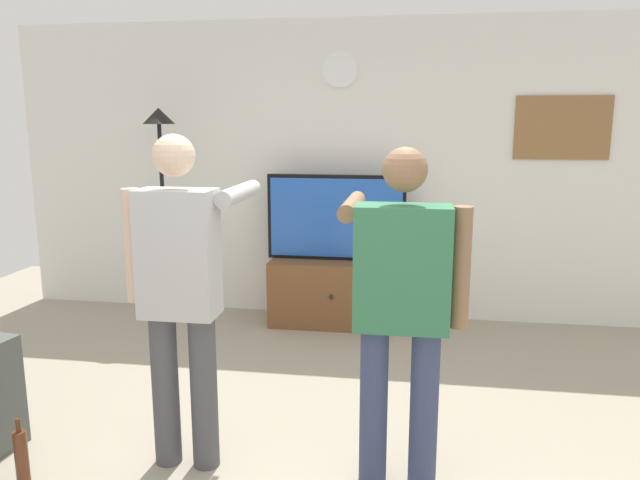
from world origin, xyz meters
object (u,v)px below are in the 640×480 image
(framed_picture, at_px, (562,128))
(beverage_bottle, at_px, (22,458))
(person_standing_nearer_couch, at_px, (401,299))
(wall_clock, at_px, (340,69))
(person_standing_nearer_lamp, at_px, (181,285))
(tv_stand, at_px, (335,292))
(floor_lamp, at_px, (161,171))
(television, at_px, (336,218))

(framed_picture, distance_m, beverage_bottle, 4.63)
(person_standing_nearer_couch, bearing_deg, framed_picture, 64.35)
(framed_picture, bearing_deg, wall_clock, -179.85)
(person_standing_nearer_lamp, bearing_deg, tv_stand, 78.36)
(floor_lamp, bearing_deg, framed_picture, 6.24)
(tv_stand, bearing_deg, person_standing_nearer_couch, -75.15)
(tv_stand, height_order, floor_lamp, floor_lamp)
(floor_lamp, xyz_separation_m, person_standing_nearer_couch, (2.18, -2.29, -0.41))
(floor_lamp, bearing_deg, person_standing_nearer_couch, -46.37)
(wall_clock, distance_m, floor_lamp, 1.83)
(person_standing_nearer_couch, bearing_deg, television, 104.58)
(framed_picture, bearing_deg, tv_stand, -171.23)
(person_standing_nearer_lamp, distance_m, person_standing_nearer_couch, 1.12)
(framed_picture, bearing_deg, beverage_bottle, -136.30)
(framed_picture, relative_size, person_standing_nearer_lamp, 0.45)
(framed_picture, bearing_deg, television, -172.59)
(television, bearing_deg, wall_clock, 90.00)
(framed_picture, xyz_separation_m, beverage_bottle, (-3.14, -3.00, -1.60))
(television, distance_m, framed_picture, 2.08)
(television, bearing_deg, tv_stand, -90.00)
(wall_clock, relative_size, framed_picture, 0.40)
(person_standing_nearer_couch, xyz_separation_m, beverage_bottle, (-1.86, -0.33, -0.81))
(tv_stand, distance_m, framed_picture, 2.42)
(person_standing_nearer_lamp, bearing_deg, beverage_bottle, -155.49)
(television, relative_size, beverage_bottle, 3.36)
(television, bearing_deg, floor_lamp, -175.21)
(tv_stand, bearing_deg, person_standing_nearer_lamp, -101.64)
(television, height_order, wall_clock, wall_clock)
(tv_stand, bearing_deg, floor_lamp, -176.91)
(person_standing_nearer_lamp, xyz_separation_m, person_standing_nearer_couch, (1.12, -0.01, -0.02))
(person_standing_nearer_lamp, height_order, person_standing_nearer_couch, person_standing_nearer_lamp)
(floor_lamp, bearing_deg, television, 4.79)
(beverage_bottle, bearing_deg, person_standing_nearer_couch, 10.14)
(person_standing_nearer_lamp, bearing_deg, person_standing_nearer_couch, -0.31)
(person_standing_nearer_lamp, relative_size, beverage_bottle, 4.80)
(floor_lamp, bearing_deg, person_standing_nearer_lamp, -64.99)
(tv_stand, xyz_separation_m, television, (0.00, 0.05, 0.67))
(framed_picture, bearing_deg, person_standing_nearer_couch, -115.65)
(framed_picture, xyz_separation_m, floor_lamp, (-3.47, -0.38, -0.38))
(floor_lamp, distance_m, person_standing_nearer_lamp, 2.55)
(beverage_bottle, bearing_deg, framed_picture, 43.70)
(tv_stand, xyz_separation_m, floor_lamp, (-1.55, -0.08, 1.08))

